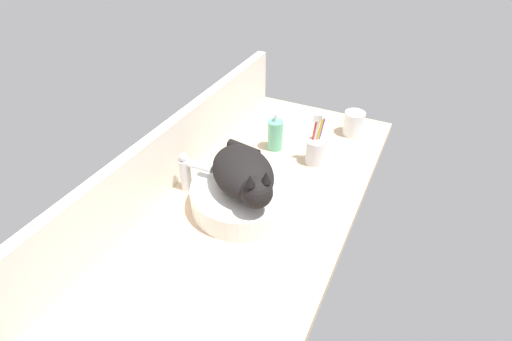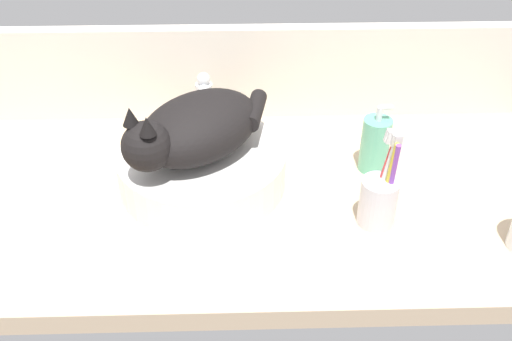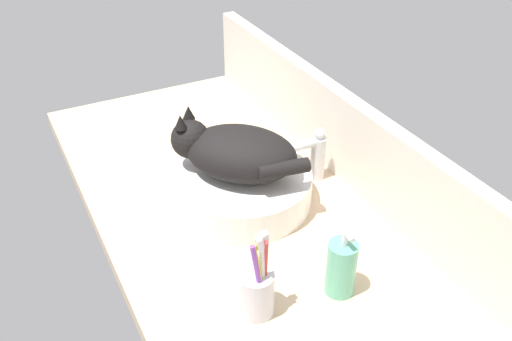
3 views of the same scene
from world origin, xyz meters
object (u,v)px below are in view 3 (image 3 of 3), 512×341
at_px(cat, 235,151).
at_px(toothbrush_cup, 257,290).
at_px(faucet, 314,153).
at_px(sink_basin, 242,187).
at_px(soap_dispenser, 341,268).

xyz_separation_m(cat, toothbrush_cup, (0.32, -0.11, -0.08)).
bearing_deg(faucet, sink_basin, -89.08).
xyz_separation_m(faucet, soap_dispenser, (0.34, -0.15, -0.02)).
height_order(faucet, toothbrush_cup, toothbrush_cup).
bearing_deg(faucet, toothbrush_cup, -44.87).
relative_size(faucet, toothbrush_cup, 0.73).
relative_size(sink_basin, cat, 1.07).
relative_size(sink_basin, toothbrush_cup, 1.70).
relative_size(sink_basin, soap_dispenser, 2.17).
bearing_deg(cat, faucet, 88.33).
bearing_deg(faucet, cat, -91.67).
xyz_separation_m(sink_basin, cat, (-0.01, -0.01, 0.09)).
bearing_deg(toothbrush_cup, sink_basin, 158.69).
distance_m(soap_dispenser, toothbrush_cup, 0.16).
xyz_separation_m(cat, soap_dispenser, (0.35, 0.05, -0.07)).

